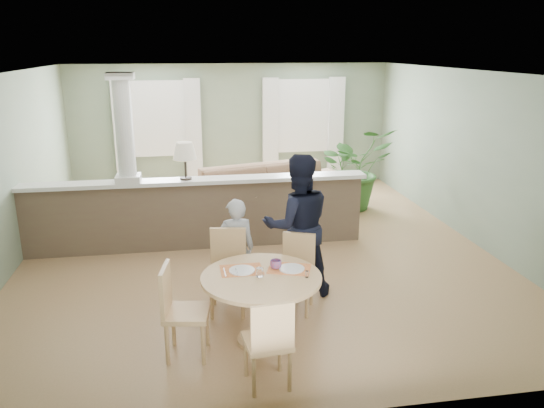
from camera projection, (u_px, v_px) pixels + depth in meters
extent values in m
plane|color=tan|center=(257.00, 248.00, 8.35)|extent=(8.00, 8.00, 0.00)
cube|color=gray|center=(232.00, 126.00, 11.74)|extent=(7.00, 0.02, 2.70)
cube|color=gray|center=(8.00, 173.00, 7.42)|extent=(0.02, 8.00, 2.70)
cube|color=gray|center=(472.00, 157.00, 8.51)|extent=(0.02, 8.00, 2.70)
cube|color=gray|center=(324.00, 271.00, 4.18)|extent=(7.00, 0.02, 2.70)
cube|color=white|center=(255.00, 72.00, 7.58)|extent=(7.00, 8.00, 0.02)
cube|color=white|center=(158.00, 119.00, 11.41)|extent=(1.10, 0.02, 1.50)
cube|color=white|center=(158.00, 119.00, 11.38)|extent=(1.22, 0.04, 1.62)
cube|color=white|center=(303.00, 116.00, 11.91)|extent=(1.10, 0.02, 1.50)
cube|color=white|center=(303.00, 116.00, 11.88)|extent=(1.22, 0.04, 1.62)
cube|color=silver|center=(123.00, 134.00, 11.29)|extent=(0.35, 0.10, 2.30)
cube|color=silver|center=(193.00, 132.00, 11.53)|extent=(0.35, 0.10, 2.30)
cube|color=silver|center=(270.00, 131.00, 11.79)|extent=(0.35, 0.10, 2.30)
cube|color=silver|center=(336.00, 129.00, 12.02)|extent=(0.35, 0.10, 2.30)
cube|color=brown|center=(197.00, 215.00, 8.25)|extent=(5.20, 0.22, 1.05)
cube|color=white|center=(196.00, 181.00, 8.09)|extent=(5.32, 0.36, 0.06)
cube|color=white|center=(128.00, 178.00, 7.91)|extent=(0.36, 0.36, 0.10)
cylinder|color=white|center=(124.00, 128.00, 7.70)|extent=(0.26, 0.26, 1.39)
cube|color=white|center=(120.00, 76.00, 7.48)|extent=(0.38, 0.38, 0.10)
cylinder|color=black|center=(186.00, 178.00, 8.05)|extent=(0.18, 0.18, 0.03)
cylinder|color=black|center=(185.00, 168.00, 8.01)|extent=(0.03, 0.03, 0.28)
cone|color=beige|center=(185.00, 151.00, 7.93)|extent=(0.36, 0.36, 0.26)
imported|color=#8A614B|center=(271.00, 192.00, 9.83)|extent=(3.36, 2.01, 0.92)
imported|color=#2F6126|center=(354.00, 168.00, 10.22)|extent=(1.70, 1.56, 1.59)
cylinder|color=tan|center=(262.00, 339.00, 5.72)|extent=(0.53, 0.53, 0.04)
cylinder|color=tan|center=(261.00, 309.00, 5.61)|extent=(0.14, 0.14, 0.68)
cylinder|color=tan|center=(261.00, 278.00, 5.51)|extent=(1.26, 1.26, 0.04)
cube|color=#B44928|center=(242.00, 270.00, 5.64)|extent=(0.45, 0.33, 0.01)
cube|color=#B44928|center=(289.00, 269.00, 5.67)|extent=(0.53, 0.45, 0.01)
cylinder|color=white|center=(242.00, 270.00, 5.61)|extent=(0.27, 0.27, 0.01)
cylinder|color=white|center=(292.00, 268.00, 5.66)|extent=(0.27, 0.27, 0.01)
cylinder|color=white|center=(260.00, 272.00, 5.47)|extent=(0.08, 0.08, 0.09)
cube|color=silver|center=(237.00, 272.00, 5.55)|extent=(0.02, 0.18, 0.00)
cube|color=silver|center=(225.00, 272.00, 5.57)|extent=(0.02, 0.22, 0.00)
cylinder|color=white|center=(307.00, 274.00, 5.46)|extent=(0.04, 0.04, 0.07)
cylinder|color=silver|center=(307.00, 271.00, 5.45)|extent=(0.04, 0.04, 0.01)
imported|color=#2658B1|center=(276.00, 264.00, 5.67)|extent=(0.13, 0.13, 0.10)
cube|color=tan|center=(228.00, 275.00, 6.22)|extent=(0.51, 0.51, 0.05)
cylinder|color=tan|center=(212.00, 301.00, 6.12)|extent=(0.04, 0.04, 0.46)
cylinder|color=tan|center=(243.00, 301.00, 6.12)|extent=(0.04, 0.04, 0.46)
cylinder|color=tan|center=(214.00, 287.00, 6.46)|extent=(0.04, 0.04, 0.46)
cylinder|color=tan|center=(244.00, 287.00, 6.47)|extent=(0.04, 0.04, 0.46)
cube|color=tan|center=(228.00, 247.00, 6.34)|extent=(0.43, 0.10, 0.49)
cube|color=tan|center=(296.00, 276.00, 6.28)|extent=(0.54, 0.54, 0.05)
cylinder|color=tan|center=(279.00, 298.00, 6.22)|extent=(0.04, 0.04, 0.42)
cylinder|color=tan|center=(307.00, 301.00, 6.15)|extent=(0.04, 0.04, 0.42)
cylinder|color=tan|center=(285.00, 286.00, 6.54)|extent=(0.04, 0.04, 0.42)
cylinder|color=tan|center=(312.00, 289.00, 6.46)|extent=(0.04, 0.04, 0.42)
cube|color=tan|center=(299.00, 251.00, 6.38)|extent=(0.38, 0.19, 0.45)
cube|color=tan|center=(267.00, 342.00, 4.87)|extent=(0.45, 0.45, 0.05)
cylinder|color=tan|center=(280.00, 351.00, 5.14)|extent=(0.04, 0.04, 0.42)
cylinder|color=tan|center=(246.00, 356.00, 5.05)|extent=(0.04, 0.04, 0.42)
cylinder|color=tan|center=(290.00, 371.00, 4.83)|extent=(0.04, 0.04, 0.42)
cylinder|color=tan|center=(254.00, 377.00, 4.74)|extent=(0.04, 0.04, 0.42)
cube|color=tan|center=(273.00, 328.00, 4.63)|extent=(0.40, 0.08, 0.45)
cube|color=tan|center=(187.00, 313.00, 5.34)|extent=(0.50, 0.50, 0.05)
cylinder|color=tan|center=(203.00, 344.00, 5.24)|extent=(0.04, 0.04, 0.45)
cylinder|color=tan|center=(207.00, 326.00, 5.58)|extent=(0.04, 0.04, 0.45)
cylinder|color=tan|center=(167.00, 344.00, 5.23)|extent=(0.04, 0.04, 0.45)
cylinder|color=tan|center=(173.00, 326.00, 5.58)|extent=(0.04, 0.04, 0.45)
cube|color=tan|center=(165.00, 289.00, 5.26)|extent=(0.11, 0.42, 0.48)
imported|color=#9F9FA4|center=(236.00, 249.00, 6.55)|extent=(0.49, 0.33, 1.29)
imported|color=black|center=(298.00, 226.00, 6.60)|extent=(0.89, 0.70, 1.82)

